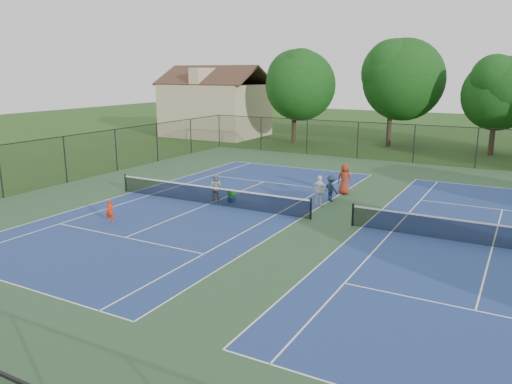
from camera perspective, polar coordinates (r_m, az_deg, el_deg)
The scene contains 16 objects.
ground at distance 24.01m, azimuth 8.56°, elevation -3.48°, with size 140.00×140.00×0.00m, color #234716.
court_pad at distance 24.01m, azimuth 8.56°, elevation -3.47°, with size 36.00×36.00×0.01m, color #2C4E30.
tennis_court_left at distance 27.09m, azimuth -5.43°, elevation -1.19°, with size 12.00×23.83×1.07m.
tennis_court_right at distance 22.67m, azimuth 25.43°, elevation -5.47°, with size 12.00×23.83×1.07m.
perimeter_fence at distance 23.59m, azimuth 8.69°, elevation 0.24°, with size 36.08×36.08×3.02m.
tree_back_a at distance 50.13m, azimuth 4.44°, elevation 12.50°, with size 6.80×6.80×9.15m.
tree_back_b at distance 49.03m, azimuth 15.32°, elevation 12.69°, with size 7.60×7.60×10.03m.
tree_back_c at distance 46.69m, azimuth 25.86°, elevation 10.44°, with size 6.00×6.00×8.40m.
clapboard_house at distance 56.01m, azimuth -4.65°, elevation 9.59°, with size 10.80×8.10×7.65m.
child_player at distance 24.61m, azimuth -16.35°, elevation -2.11°, with size 0.41×0.27×1.12m, color red.
instructor at distance 27.66m, azimuth -4.64°, elevation 0.56°, with size 0.74×0.58×1.53m, color #949597.
bystander_a at distance 26.63m, azimuth 7.28°, elevation 0.12°, with size 0.98×0.41×1.66m, color white.
bystander_b at distance 27.76m, azimuth 8.60°, elevation 0.42°, with size 0.95×0.54×1.47m, color #1C293D.
bystander_c at distance 29.46m, azimuth 10.10°, elevation 1.48°, with size 0.89×0.58×1.82m, color maroon.
ball_crate at distance 27.36m, azimuth -2.82°, elevation -0.90°, with size 0.34×0.30×0.29m, color navy.
ball_hopper at distance 27.28m, azimuth -2.83°, elevation -0.20°, with size 0.33×0.28×0.40m, color green.
Camera 1 is at (7.85, -21.58, 7.01)m, focal length 35.00 mm.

